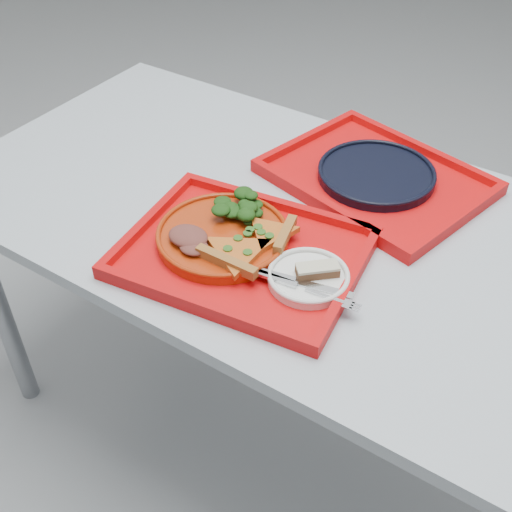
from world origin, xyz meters
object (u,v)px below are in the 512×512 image
Objects in this scene: tray_far at (375,180)px; dessert_bar at (318,270)px; tray_main at (243,256)px; navy_plate at (376,175)px; dinner_plate at (223,237)px.

dessert_bar is at bearing -67.82° from tray_far.
navy_plate is (0.10, 0.38, 0.01)m from tray_main.
navy_plate is (0.00, 0.00, 0.01)m from tray_far.
dinner_plate is at bearing 137.62° from dessert_bar.
dinner_plate reaches higher than tray_main.
navy_plate reaches higher than tray_far.
tray_main and tray_far have the same top height.
navy_plate is at bearing 55.31° from dessert_bar.
tray_far is at bearing 55.31° from dessert_bar.
tray_far is at bearing 66.67° from dinner_plate.
navy_plate is 0.37m from dessert_bar.
dinner_plate is (-0.16, -0.37, 0.02)m from tray_far.
navy_plate reaches higher than tray_main.
dinner_plate is 3.33× the size of dessert_bar.
tray_main is 0.16m from dessert_bar.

